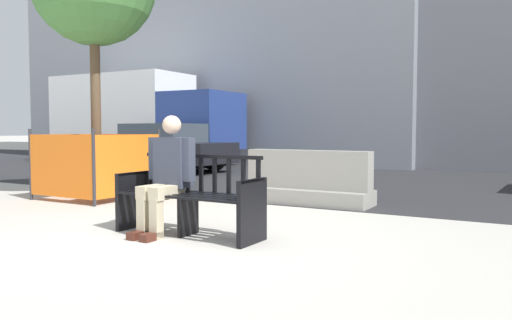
# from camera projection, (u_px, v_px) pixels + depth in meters

# --- Properties ---
(ground_plane) EXTENTS (200.00, 200.00, 0.00)m
(ground_plane) POSITION_uv_depth(u_px,v_px,m) (169.00, 240.00, 5.23)
(ground_plane) COLOR #B7B2A8
(street_asphalt) EXTENTS (120.00, 12.00, 0.01)m
(street_asphalt) POSITION_uv_depth(u_px,v_px,m) (388.00, 175.00, 12.78)
(street_asphalt) COLOR #28282B
(street_asphalt) RESTS_ON ground
(street_bench) EXTENTS (1.70, 0.56, 0.88)m
(street_bench) POSITION_uv_depth(u_px,v_px,m) (189.00, 199.00, 5.46)
(street_bench) COLOR black
(street_bench) RESTS_ON ground
(seated_person) EXTENTS (0.58, 0.73, 1.31)m
(seated_person) POSITION_uv_depth(u_px,v_px,m) (167.00, 172.00, 5.52)
(seated_person) COLOR #383D4C
(seated_person) RESTS_ON ground
(jersey_barrier_centre) EXTENTS (2.00, 0.68, 0.84)m
(jersey_barrier_centre) POSITION_uv_depth(u_px,v_px,m) (308.00, 182.00, 7.80)
(jersey_barrier_centre) COLOR gray
(jersey_barrier_centre) RESTS_ON ground
(construction_fence) EXTENTS (1.53, 1.53, 1.18)m
(construction_fence) POSITION_uv_depth(u_px,v_px,m) (97.00, 163.00, 8.51)
(construction_fence) COLOR #2D2D33
(construction_fence) RESTS_ON ground
(car_sedan_mid) EXTENTS (4.45, 1.99, 1.34)m
(car_sedan_mid) POSITION_uv_depth(u_px,v_px,m) (160.00, 147.00, 14.21)
(car_sedan_mid) COLOR black
(car_sedan_mid) RESTS_ON ground
(delivery_truck) EXTENTS (6.85, 2.45, 3.05)m
(delivery_truck) POSITION_uv_depth(u_px,v_px,m) (139.00, 115.00, 17.10)
(delivery_truck) COLOR navy
(delivery_truck) RESTS_ON ground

